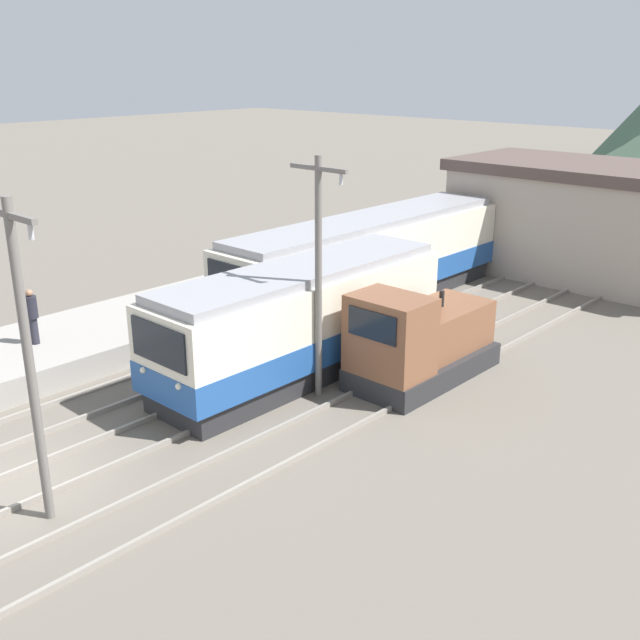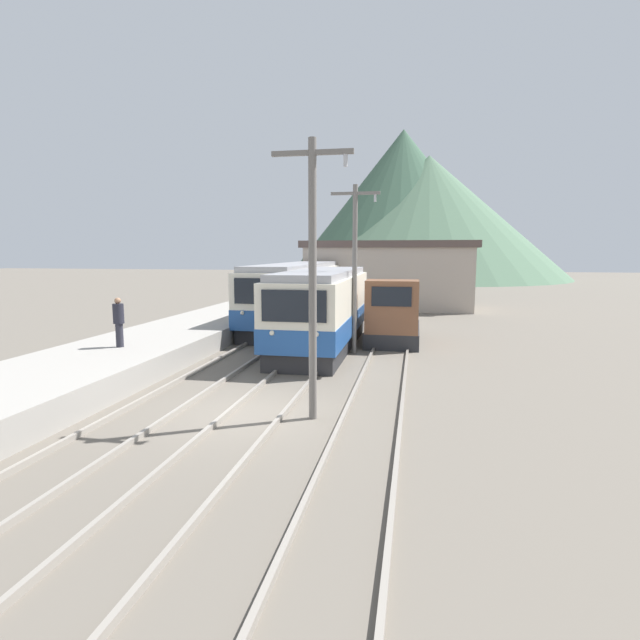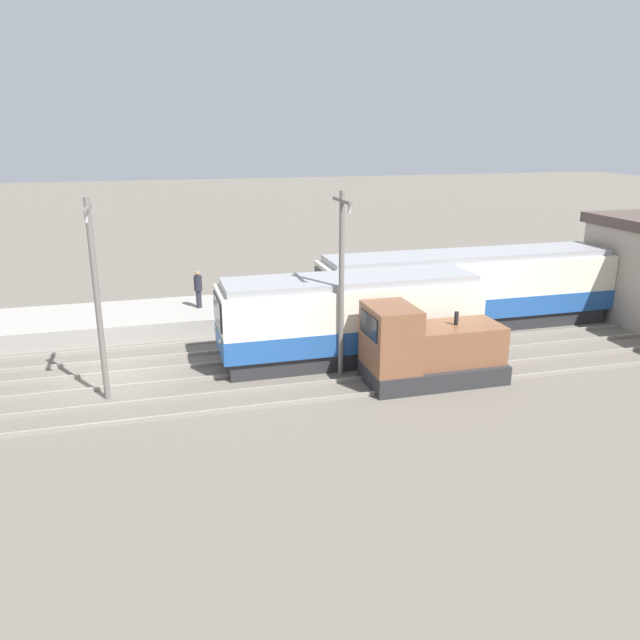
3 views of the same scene
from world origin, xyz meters
name	(u,v)px [view 2 (image 2 of 3)]	position (x,y,z in m)	size (l,w,h in m)	color
ground_plane	(251,413)	(0.00, 0.00, 0.00)	(200.00, 200.00, 0.00)	#665E54
platform_left	(43,386)	(-6.25, 0.00, 0.42)	(4.50, 54.00, 0.84)	gray
track_left	(160,405)	(-2.60, 0.00, 0.07)	(1.54, 60.00, 0.14)	gray
track_center	(258,411)	(0.20, 0.00, 0.07)	(1.54, 60.00, 0.14)	gray
track_right	(372,418)	(3.20, 0.00, 0.07)	(1.54, 60.00, 0.14)	gray
commuter_train_left	(297,296)	(-2.60, 15.91, 1.66)	(2.84, 14.25, 3.56)	#28282B
commuter_train_center	(323,312)	(0.20, 9.22, 1.61)	(2.84, 10.58, 3.44)	#28282B
shunting_locomotive	(393,317)	(3.20, 11.23, 1.21)	(2.40, 5.16, 3.00)	#28282B
catenary_mast_near	(313,270)	(1.71, -0.10, 3.78)	(2.00, 0.20, 6.92)	slate
catenary_mast_mid	(355,263)	(1.71, 8.39, 3.78)	(2.00, 0.20, 6.92)	slate
person_on_platform	(119,320)	(-6.17, 3.77, 1.81)	(0.38, 0.38, 1.78)	#282833
station_building	(389,274)	(2.15, 26.00, 2.53)	(12.60, 6.30, 5.01)	#AD9E8E
mountain_backdrop	(415,211)	(3.72, 72.40, 10.81)	(45.01, 43.62, 24.01)	#3D5B47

